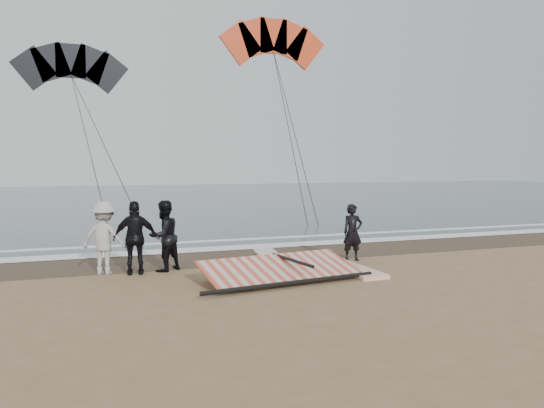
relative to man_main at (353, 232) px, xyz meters
The scene contains 12 objects.
ground 3.21m from the man_main, 117.74° to the right, with size 120.00×120.00×0.00m, color #8C704C.
sea 30.29m from the man_main, 92.74° to the left, with size 120.00×54.00×0.02m, color #233838.
wet_sand 2.40m from the man_main, 129.65° to the left, with size 120.00×2.80×0.01m, color #4C3D2B.
foam_near 3.54m from the man_main, 114.71° to the left, with size 120.00×0.90×0.01m, color white.
foam_far 5.11m from the man_main, 106.63° to the left, with size 120.00×0.45×0.01m, color white.
man_main is the anchor object (origin of this frame).
board_white 1.55m from the man_main, 121.18° to the right, with size 0.71×2.54×0.10m, color white.
board_cream 2.43m from the man_main, 149.49° to the left, with size 0.60×2.24×0.09m, color silver.
trio_cluster 5.86m from the man_main, behind, with size 2.59×1.16×1.77m.
sail_rig 3.28m from the man_main, 151.61° to the right, with size 4.15×2.18×0.49m.
kite_red 19.29m from the man_main, 77.16° to the left, with size 7.19×4.84×13.30m.
kite_dark 23.77m from the man_main, 108.92° to the left, with size 7.39×6.38×14.90m.
Camera 1 is at (-5.55, -10.04, 2.63)m, focal length 35.00 mm.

